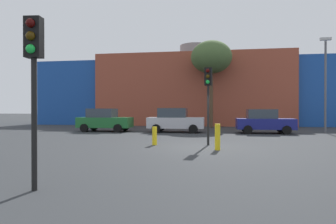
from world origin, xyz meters
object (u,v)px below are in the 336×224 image
Objects in this scene: parked_car_2 at (264,121)px; street_lamp at (325,79)px; traffic_light_island at (208,88)px; bollard_yellow_0 at (155,136)px; parked_car_1 at (175,120)px; bare_tree_0 at (211,58)px; traffic_light_near_left at (33,63)px; bollard_yellow_1 at (218,137)px; parked_car_0 at (104,120)px.

street_lamp is at bearing 13.93° from parked_car_2.
bollard_yellow_0 is at bearing -71.34° from traffic_light_island.
bollard_yellow_0 is (0.04, -8.35, -0.48)m from parked_car_1.
bare_tree_0 reaches higher than parked_car_1.
bare_tree_0 is (2.80, 6.57, 6.05)m from parked_car_1.
traffic_light_near_left is (-7.73, -16.86, 1.92)m from parked_car_2.
bare_tree_0 is at bearing 79.52° from bollard_yellow_0.
traffic_light_island is 3.36× the size of bollard_yellow_1.
parked_car_0 reaches higher than bollard_yellow_0.
street_lamp reaches higher than parked_car_2.
traffic_light_island is 12.77m from street_lamp.
parked_car_0 is 17.75m from street_lamp.
parked_car_2 is 1.09× the size of traffic_light_near_left.
parked_car_2 is (12.66, -0.00, -0.03)m from parked_car_0.
bollard_yellow_0 is 0.80× the size of bollard_yellow_1.
traffic_light_island is at bearing -133.87° from street_lamp.
parked_car_0 is at bearing -142.86° from bare_tree_0.
traffic_light_island is at bearing 104.53° from bollard_yellow_1.
traffic_light_island is at bearing -90.30° from bare_tree_0.
traffic_light_near_left is 0.44× the size of bare_tree_0.
bollard_yellow_1 is 0.16× the size of street_lamp.
bollard_yellow_1 is at bearing -110.42° from parked_car_2.
parked_car_2 reaches higher than bollard_yellow_0.
parked_car_2 is at bearing -166.07° from street_lamp.
bollard_yellow_0 is (-6.74, -8.35, -0.44)m from parked_car_2.
parked_car_2 is 4.52× the size of bollard_yellow_0.
street_lamp reaches higher than bollard_yellow_1.
parked_car_0 is 11.89m from traffic_light_island.
bollard_yellow_0 is (-2.76, -14.92, -6.53)m from bare_tree_0.
parked_car_0 is 5.88m from parked_car_1.
traffic_light_near_left is at bearing -99.10° from bare_tree_0.
parked_car_1 is 1.14× the size of traffic_light_near_left.
traffic_light_island is (2.72, -7.98, 1.93)m from parked_car_1.
parked_car_1 reaches higher than parked_car_0.
parked_car_1 is 0.60× the size of street_lamp.
bare_tree_0 reaches higher than bollard_yellow_1.
bare_tree_0 reaches higher than traffic_light_near_left.
parked_car_2 is 0.48× the size of bare_tree_0.
parked_car_1 is 1.05× the size of parked_car_2.
parked_car_1 is 17.00m from traffic_light_near_left.
bare_tree_0 is (8.68, 6.57, 6.06)m from parked_car_0.
bollard_yellow_1 is (-3.61, -9.70, -0.32)m from parked_car_2.
parked_car_1 is 0.51× the size of bare_tree_0.
bare_tree_0 is at bearing -169.43° from traffic_light_island.
parked_car_1 is at bearing 108.07° from bollard_yellow_1.
parked_car_1 is 8.36m from bollard_yellow_0.
traffic_light_near_left is 24.10m from bare_tree_0.
traffic_light_near_left is (-0.96, -16.86, 1.88)m from parked_car_1.
traffic_light_near_left is 4.13× the size of bollard_yellow_0.
parked_car_2 is 10.74m from bollard_yellow_0.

